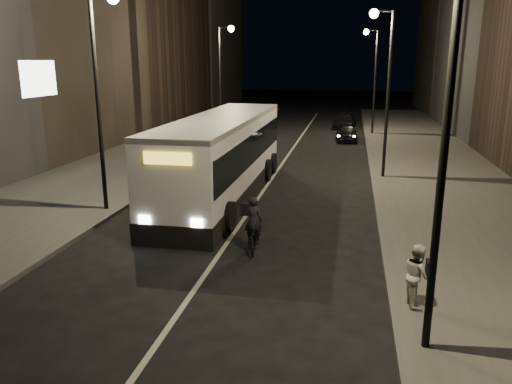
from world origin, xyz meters
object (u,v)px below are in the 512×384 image
at_px(car_near, 347,133).
at_px(cyclist_on_bicycle, 254,233).
at_px(car_mid, 244,135).
at_px(city_bus, 223,153).
at_px(car_far, 345,121).
at_px(streetlight_left_far, 223,68).
at_px(streetlight_right_near, 434,90).
at_px(streetlight_left_near, 102,75).
at_px(streetlight_right_far, 372,67).
at_px(streetlight_right_mid, 384,72).
at_px(pedestrian_woman, 417,275).

bearing_deg(car_near, cyclist_on_bicycle, -100.13).
bearing_deg(car_mid, city_bus, 92.75).
height_order(car_near, car_far, car_far).
bearing_deg(cyclist_on_bicycle, streetlight_left_far, 99.88).
distance_m(streetlight_right_near, city_bus, 13.66).
height_order(streetlight_left_far, car_far, streetlight_left_far).
bearing_deg(streetlight_left_near, car_near, 66.41).
xyz_separation_m(streetlight_right_far, car_near, (-1.73, -3.55, -4.73)).
bearing_deg(cyclist_on_bicycle, car_far, 78.87).
height_order(streetlight_right_near, city_bus, streetlight_right_near).
distance_m(city_bus, car_mid, 14.04).
bearing_deg(streetlight_right_far, streetlight_right_mid, -90.00).
height_order(streetlight_right_mid, city_bus, streetlight_right_mid).
relative_size(city_bus, cyclist_on_bicycle, 7.24).
distance_m(streetlight_left_near, city_bus, 6.02).
xyz_separation_m(streetlight_right_mid, car_far, (-2.02, 20.21, -4.72)).
relative_size(cyclist_on_bicycle, car_near, 0.50).
bearing_deg(streetlight_left_far, pedestrian_woman, -65.65).
xyz_separation_m(cyclist_on_bicycle, car_mid, (-4.62, 20.15, 0.13)).
relative_size(streetlight_left_near, car_far, 1.84).
relative_size(car_near, car_far, 0.84).
distance_m(streetlight_left_near, car_mid, 17.81).
height_order(streetlight_right_far, cyclist_on_bicycle, streetlight_right_far).
height_order(car_mid, car_far, car_mid).
distance_m(cyclist_on_bicycle, pedestrian_woman, 5.55).
bearing_deg(car_mid, cyclist_on_bicycle, 97.45).
relative_size(streetlight_right_near, streetlight_left_near, 1.00).
bearing_deg(cyclist_on_bicycle, pedestrian_woman, -41.25).
height_order(cyclist_on_bicycle, car_mid, cyclist_on_bicycle).
distance_m(streetlight_right_far, streetlight_left_far, 12.24).
relative_size(streetlight_left_near, car_mid, 1.80).
relative_size(streetlight_left_far, car_far, 1.84).
bearing_deg(car_far, streetlight_right_mid, -77.40).
bearing_deg(car_mid, streetlight_right_near, 104.11).
height_order(streetlight_left_far, car_mid, streetlight_left_far).
bearing_deg(car_far, pedestrian_woman, -79.30).
relative_size(streetlight_left_far, car_near, 2.20).
relative_size(cyclist_on_bicycle, car_far, 0.42).
bearing_deg(cyclist_on_bicycle, streetlight_left_near, 147.55).
height_order(streetlight_right_far, pedestrian_woman, streetlight_right_far).
distance_m(streetlight_left_near, pedestrian_woman, 13.31).
relative_size(streetlight_left_far, city_bus, 0.61).
xyz_separation_m(streetlight_right_near, city_bus, (-6.93, 11.26, -3.42)).
xyz_separation_m(streetlight_right_mid, pedestrian_woman, (0.27, -14.16, -4.43)).
bearing_deg(city_bus, streetlight_right_near, -58.08).
bearing_deg(streetlight_left_far, car_far, 49.74).
bearing_deg(pedestrian_woman, streetlight_left_near, 51.32).
height_order(streetlight_right_mid, car_near, streetlight_right_mid).
bearing_deg(streetlight_right_mid, streetlight_left_far, 136.84).
bearing_deg(streetlight_left_near, streetlight_left_far, 90.00).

